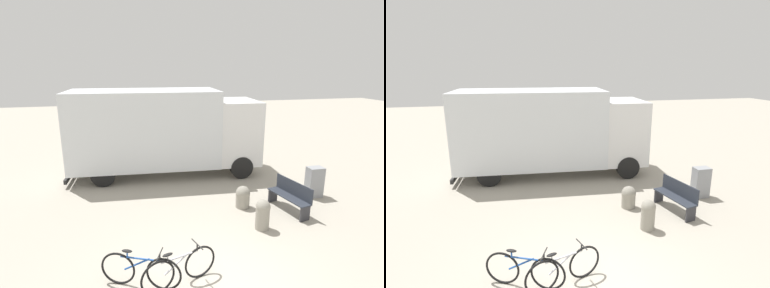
{
  "view_description": "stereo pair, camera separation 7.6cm",
  "coord_description": "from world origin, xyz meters",
  "views": [
    {
      "loc": [
        -1.42,
        -4.67,
        4.35
      ],
      "look_at": [
        0.72,
        4.77,
        1.77
      ],
      "focal_mm": 28.0,
      "sensor_mm": 36.0,
      "label": 1
    },
    {
      "loc": [
        -1.35,
        -4.69,
        4.35
      ],
      "look_at": [
        0.72,
        4.77,
        1.77
      ],
      "focal_mm": 28.0,
      "sensor_mm": 36.0,
      "label": 2
    }
  ],
  "objects": [
    {
      "name": "park_bench",
      "position": [
        3.37,
        2.86,
        0.5
      ],
      "size": [
        0.7,
        1.55,
        0.94
      ],
      "rotation": [
        0.0,
        0.0,
        1.78
      ],
      "color": "#282D38",
      "rests_on": "ground"
    },
    {
      "name": "utility_box",
      "position": [
        4.7,
        3.6,
        0.52
      ],
      "size": [
        0.52,
        0.36,
        1.04
      ],
      "color": "gray",
      "rests_on": "ground"
    },
    {
      "name": "bicycle_near",
      "position": [
        -1.29,
        0.54,
        0.38
      ],
      "size": [
        1.56,
        0.72,
        0.82
      ],
      "rotation": [
        0.0,
        0.0,
        -0.4
      ],
      "color": "black",
      "rests_on": "ground"
    },
    {
      "name": "delivery_truck",
      "position": [
        0.03,
        7.02,
        1.85
      ],
      "size": [
        7.62,
        2.9,
        3.4
      ],
      "rotation": [
        0.0,
        0.0,
        -0.07
      ],
      "color": "silver",
      "rests_on": "ground"
    },
    {
      "name": "bollard_near_bench",
      "position": [
        2.06,
        2.05,
        0.46
      ],
      "size": [
        0.39,
        0.39,
        0.85
      ],
      "color": "gray",
      "rests_on": "ground"
    },
    {
      "name": "bollard_far_bench",
      "position": [
        2.04,
        3.38,
        0.36
      ],
      "size": [
        0.45,
        0.45,
        0.7
      ],
      "color": "gray",
      "rests_on": "ground"
    },
    {
      "name": "bicycle_middle",
      "position": [
        -0.52,
        0.42,
        0.38
      ],
      "size": [
        1.62,
        0.6,
        0.82
      ],
      "rotation": [
        0.0,
        0.0,
        0.3
      ],
      "color": "black",
      "rests_on": "ground"
    }
  ]
}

